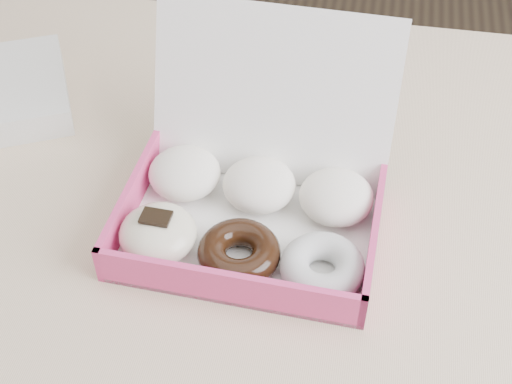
# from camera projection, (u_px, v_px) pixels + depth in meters

# --- Properties ---
(table) EXTENTS (1.20, 0.80, 0.75)m
(table) POSITION_uv_depth(u_px,v_px,m) (225.00, 234.00, 0.88)
(table) COLOR tan
(table) RESTS_ON ground
(donut_box) EXTENTS (0.28, 0.26, 0.19)m
(donut_box) POSITION_uv_depth(u_px,v_px,m) (250.00, 201.00, 0.77)
(donut_box) COLOR white
(donut_box) RESTS_ON table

